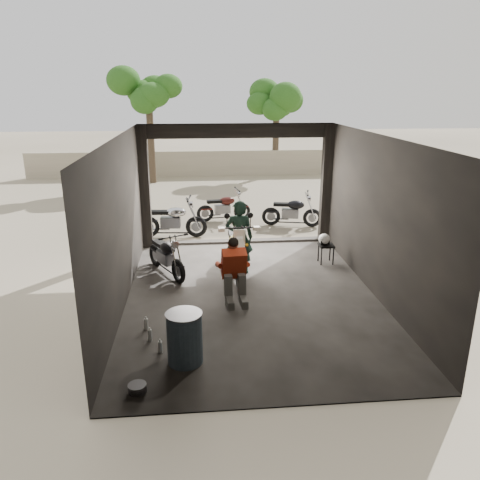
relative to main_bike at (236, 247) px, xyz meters
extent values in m
plane|color=#7A6D56|center=(0.21, -1.18, -0.66)|extent=(80.00, 80.00, 0.00)
cube|color=#2D2B28|center=(0.21, -1.18, -0.65)|extent=(5.00, 7.00, 0.02)
plane|color=black|center=(0.21, -1.18, 2.54)|extent=(7.00, 7.00, 0.00)
cube|color=black|center=(0.21, -4.68, 0.94)|extent=(5.00, 0.02, 3.20)
cube|color=black|center=(-2.29, -1.18, 0.94)|extent=(0.02, 7.00, 3.20)
cube|color=black|center=(2.71, -1.18, 0.94)|extent=(0.02, 7.00, 3.20)
cube|color=black|center=(-2.17, 2.20, 0.94)|extent=(0.24, 0.24, 3.20)
cube|color=black|center=(2.59, 2.20, 0.94)|extent=(0.24, 0.24, 3.20)
cube|color=black|center=(0.21, 2.24, 2.36)|extent=(5.00, 0.16, 0.36)
cube|color=#2D2B28|center=(0.21, 2.32, -0.62)|extent=(5.00, 0.25, 0.08)
cube|color=gray|center=(0.21, 12.82, -0.06)|extent=(18.00, 0.30, 1.20)
cylinder|color=#382B1E|center=(-2.79, 11.32, 1.13)|extent=(0.30, 0.30, 3.58)
ellipsoid|color=#1E4C14|center=(-2.79, 11.32, 3.37)|extent=(2.20, 2.20, 3.14)
cylinder|color=#382B1E|center=(3.01, 12.82, 0.94)|extent=(0.30, 0.30, 3.20)
ellipsoid|color=#1E4C14|center=(3.01, 12.82, 2.94)|extent=(2.20, 2.20, 2.80)
imported|color=black|center=(0.08, 0.13, 0.19)|extent=(0.66, 0.47, 1.71)
cube|color=black|center=(2.21, 0.54, -0.20)|extent=(0.35, 0.35, 0.04)
cylinder|color=black|center=(2.07, 0.39, -0.43)|extent=(0.03, 0.03, 0.46)
cylinder|color=black|center=(2.36, 0.39, -0.43)|extent=(0.03, 0.03, 0.46)
cylinder|color=black|center=(2.07, 0.68, -0.43)|extent=(0.03, 0.03, 0.46)
cylinder|color=black|center=(2.36, 0.68, -0.43)|extent=(0.03, 0.03, 0.46)
ellipsoid|color=white|center=(2.16, 0.56, -0.05)|extent=(0.33, 0.35, 0.27)
cylinder|color=#3E5468|center=(-1.08, -3.48, -0.25)|extent=(0.56, 0.56, 0.84)
cylinder|color=black|center=(3.35, 2.53, 0.42)|extent=(0.08, 0.08, 2.16)
cylinder|color=white|center=(3.35, 2.51, 1.30)|extent=(0.78, 0.03, 0.78)
camera|label=1|loc=(-0.83, -9.82, 3.37)|focal=35.00mm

